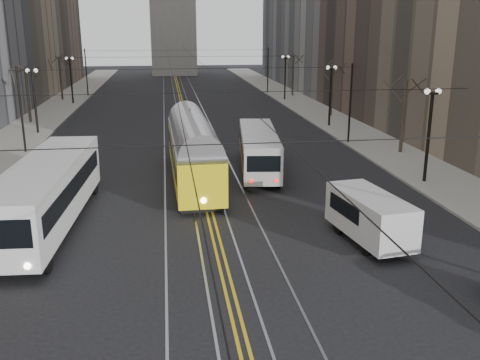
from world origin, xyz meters
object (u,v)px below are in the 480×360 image
object	(u,v)px
cargo_van	(370,219)
sedan_grey	(253,128)
transit_bus	(48,195)
streetcar	(193,156)
rear_bus	(258,151)

from	to	relation	value
cargo_van	sedan_grey	xyz separation A→B (m)	(-1.23, 24.76, -0.33)
transit_bus	streetcar	size ratio (longest dim) A/B	0.93
rear_bus	sedan_grey	world-z (taller)	rear_bus
streetcar	sedan_grey	size ratio (longest dim) A/B	3.00
streetcar	rear_bus	distance (m)	4.82
rear_bus	sedan_grey	bearing A→B (deg)	89.02
transit_bus	sedan_grey	size ratio (longest dim) A/B	2.80
streetcar	cargo_van	size ratio (longest dim) A/B	2.73
rear_bus	cargo_van	size ratio (longest dim) A/B	2.07
streetcar	cargo_van	bearing A→B (deg)	-58.31
transit_bus	sedan_grey	distance (m)	24.73
streetcar	sedan_grey	distance (m)	14.86
streetcar	rear_bus	bearing A→B (deg)	20.25
rear_bus	sedan_grey	xyz separation A→B (m)	(1.56, 11.79, -0.58)
streetcar	rear_bus	size ratio (longest dim) A/B	1.32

